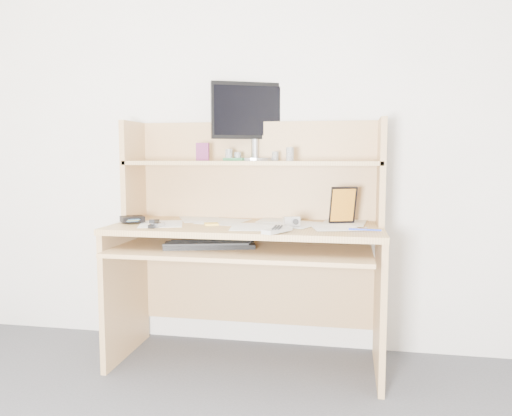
% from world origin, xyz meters
% --- Properties ---
extents(back_wall, '(3.60, 0.04, 2.50)m').
position_xyz_m(back_wall, '(0.00, 1.80, 1.25)').
color(back_wall, white).
rests_on(back_wall, floor).
extents(desk, '(1.40, 0.70, 1.30)m').
position_xyz_m(desk, '(0.00, 1.56, 0.69)').
color(desk, tan).
rests_on(desk, floor).
extents(paper_clutter, '(1.32, 0.54, 0.01)m').
position_xyz_m(paper_clutter, '(0.00, 1.48, 0.75)').
color(paper_clutter, white).
rests_on(paper_clutter, desk).
extents(keyboard, '(0.48, 0.27, 0.03)m').
position_xyz_m(keyboard, '(-0.16, 1.35, 0.67)').
color(keyboard, black).
rests_on(keyboard, desk).
extents(tv_remote, '(0.13, 0.19, 0.02)m').
position_xyz_m(tv_remote, '(0.20, 1.22, 0.77)').
color(tv_remote, '#ADACA7').
rests_on(tv_remote, paper_clutter).
extents(flip_phone, '(0.05, 0.08, 0.02)m').
position_xyz_m(flip_phone, '(-0.42, 1.32, 0.77)').
color(flip_phone, '#B0B1B3').
rests_on(flip_phone, paper_clutter).
extents(stapler, '(0.04, 0.12, 0.04)m').
position_xyz_m(stapler, '(-0.44, 1.31, 0.77)').
color(stapler, black).
rests_on(stapler, paper_clutter).
extents(wallet, '(0.15, 0.15, 0.03)m').
position_xyz_m(wallet, '(-0.62, 1.45, 0.77)').
color(wallet, black).
rests_on(wallet, paper_clutter).
extents(sticky_note_pad, '(0.09, 0.09, 0.01)m').
position_xyz_m(sticky_note_pad, '(-0.18, 1.45, 0.75)').
color(sticky_note_pad, yellow).
rests_on(sticky_note_pad, desk).
extents(digital_camera, '(0.09, 0.06, 0.05)m').
position_xyz_m(digital_camera, '(0.24, 1.43, 0.78)').
color(digital_camera, '#BBBBBD').
rests_on(digital_camera, paper_clutter).
extents(game_case, '(0.13, 0.06, 0.19)m').
position_xyz_m(game_case, '(0.49, 1.58, 0.85)').
color(game_case, black).
rests_on(game_case, paper_clutter).
extents(blue_pen, '(0.15, 0.03, 0.01)m').
position_xyz_m(blue_pen, '(0.60, 1.34, 0.76)').
color(blue_pen, '#1A32C7').
rests_on(blue_pen, paper_clutter).
extents(card_box, '(0.07, 0.02, 0.10)m').
position_xyz_m(card_box, '(-0.27, 1.61, 1.13)').
color(card_box, maroon).
rests_on(card_box, desk).
extents(shelf_book, '(0.15, 0.18, 0.02)m').
position_xyz_m(shelf_book, '(-0.08, 1.67, 1.09)').
color(shelf_book, '#348246').
rests_on(shelf_book, desk).
extents(chip_stack_a, '(0.04, 0.04, 0.05)m').
position_xyz_m(chip_stack_a, '(0.12, 1.68, 1.11)').
color(chip_stack_a, black).
rests_on(chip_stack_a, desk).
extents(chip_stack_b, '(0.05, 0.05, 0.06)m').
position_xyz_m(chip_stack_b, '(-0.13, 1.63, 1.11)').
color(chip_stack_b, white).
rests_on(chip_stack_b, desk).
extents(chip_stack_c, '(0.04, 0.04, 0.05)m').
position_xyz_m(chip_stack_c, '(-0.09, 1.65, 1.10)').
color(chip_stack_c, black).
rests_on(chip_stack_c, desk).
extents(chip_stack_d, '(0.04, 0.04, 0.07)m').
position_xyz_m(chip_stack_d, '(0.21, 1.59, 1.12)').
color(chip_stack_d, white).
rests_on(chip_stack_d, desk).
extents(monitor, '(0.47, 0.28, 0.44)m').
position_xyz_m(monitor, '(-0.00, 1.75, 1.31)').
color(monitor, '#9D9DA1').
rests_on(monitor, desk).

